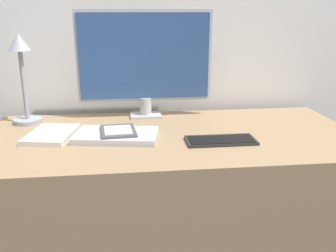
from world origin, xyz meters
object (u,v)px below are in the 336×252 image
object	(u,v)px
monitor	(145,60)
laptop	(116,135)
desk_lamp	(22,70)
keyboard	(221,141)
notebook	(52,134)
ereader	(118,131)

from	to	relation	value
monitor	laptop	world-z (taller)	monitor
monitor	desk_lamp	distance (m)	0.55
laptop	desk_lamp	distance (m)	0.55
keyboard	laptop	world-z (taller)	laptop
desk_lamp	notebook	world-z (taller)	desk_lamp
desk_lamp	monitor	bearing A→B (deg)	4.95
laptop	desk_lamp	world-z (taller)	desk_lamp
ereader	notebook	xyz separation A→B (m)	(-0.27, 0.05, -0.02)
monitor	desk_lamp	xyz separation A→B (m)	(-0.55, -0.05, -0.03)
monitor	notebook	xyz separation A→B (m)	(-0.40, -0.27, -0.26)
monitor	notebook	distance (m)	0.55
notebook	monitor	bearing A→B (deg)	33.47
keyboard	ereader	world-z (taller)	ereader
monitor	keyboard	distance (m)	0.57
keyboard	notebook	xyz separation A→B (m)	(-0.68, 0.15, 0.00)
keyboard	desk_lamp	distance (m)	0.93
monitor	keyboard	xyz separation A→B (m)	(0.27, -0.42, -0.27)
laptop	ereader	bearing A→B (deg)	39.60
notebook	keyboard	bearing A→B (deg)	-12.29
keyboard	ereader	distance (m)	0.42
laptop	desk_lamp	xyz separation A→B (m)	(-0.41, 0.27, 0.23)
keyboard	notebook	size ratio (longest dim) A/B	0.99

